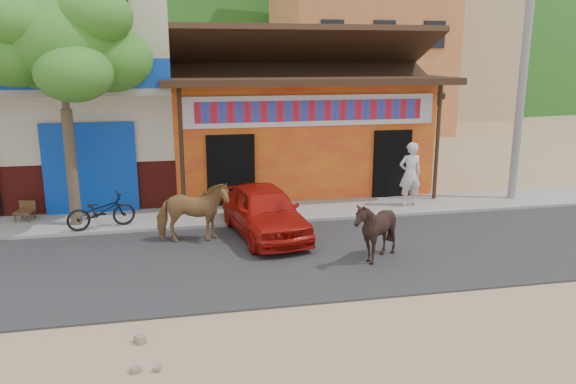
% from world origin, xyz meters
% --- Properties ---
extents(ground, '(120.00, 120.00, 0.00)m').
position_xyz_m(ground, '(0.00, 0.00, 0.00)').
color(ground, '#9E825B').
rests_on(ground, ground).
extents(road, '(60.00, 5.00, 0.04)m').
position_xyz_m(road, '(0.00, 2.50, 0.02)').
color(road, '#28282B').
rests_on(road, ground).
extents(sidewalk, '(60.00, 2.00, 0.12)m').
position_xyz_m(sidewalk, '(0.00, 6.00, 0.06)').
color(sidewalk, gray).
rests_on(sidewalk, ground).
extents(dance_club, '(8.00, 6.00, 3.60)m').
position_xyz_m(dance_club, '(2.00, 10.00, 1.80)').
color(dance_club, orange).
rests_on(dance_club, ground).
extents(cafe_building, '(7.00, 6.00, 7.00)m').
position_xyz_m(cafe_building, '(-5.50, 10.00, 3.50)').
color(cafe_building, beige).
rests_on(cafe_building, ground).
extents(apartment_front, '(9.00, 9.00, 12.00)m').
position_xyz_m(apartment_front, '(9.00, 24.00, 6.00)').
color(apartment_front, '#CC723F').
rests_on(apartment_front, ground).
extents(apartment_rear, '(8.00, 8.00, 10.00)m').
position_xyz_m(apartment_rear, '(18.00, 30.00, 5.00)').
color(apartment_rear, tan).
rests_on(apartment_rear, ground).
extents(tree, '(3.00, 3.00, 6.00)m').
position_xyz_m(tree, '(-4.60, 5.80, 3.12)').
color(tree, '#2D721E').
rests_on(tree, sidewalk).
extents(utility_pole, '(0.24, 0.24, 8.00)m').
position_xyz_m(utility_pole, '(8.20, 6.00, 4.12)').
color(utility_pole, gray).
rests_on(utility_pole, sidewalk).
extents(cow_tan, '(1.76, 0.86, 1.47)m').
position_xyz_m(cow_tan, '(-1.64, 3.96, 0.77)').
color(cow_tan, '#9C703E').
rests_on(cow_tan, road).
extents(cow_dark, '(1.32, 1.19, 1.40)m').
position_xyz_m(cow_dark, '(2.18, 1.84, 0.74)').
color(cow_dark, black).
rests_on(cow_dark, road).
extents(red_car, '(2.03, 3.92, 1.27)m').
position_xyz_m(red_car, '(0.12, 4.12, 0.68)').
color(red_car, '#AF140C').
rests_on(red_car, road).
extents(scooter, '(1.80, 1.09, 0.89)m').
position_xyz_m(scooter, '(-3.90, 5.30, 0.57)').
color(scooter, black).
rests_on(scooter, sidewalk).
extents(pedestrian, '(0.70, 0.47, 1.88)m').
position_xyz_m(pedestrian, '(4.71, 5.82, 1.06)').
color(pedestrian, silver).
rests_on(pedestrian, sidewalk).
extents(cafe_chair_left, '(0.54, 0.54, 0.95)m').
position_xyz_m(cafe_chair_left, '(-6.00, 6.42, 0.60)').
color(cafe_chair_left, '#4C3319').
rests_on(cafe_chair_left, sidewalk).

